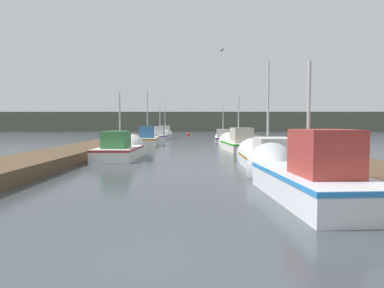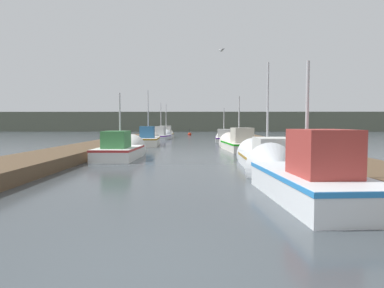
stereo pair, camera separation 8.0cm
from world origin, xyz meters
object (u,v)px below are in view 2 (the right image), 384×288
object	(u,v)px
fishing_boat_2	(122,150)
fishing_boat_5	(224,138)
mooring_piling_1	(300,157)
fishing_boat_6	(162,136)
fishing_boat_7	(166,134)
mooring_piling_2	(236,134)
seagull_lead	(221,50)
mooring_piling_0	(308,161)
fishing_boat_3	(237,143)
fishing_boat_1	(265,158)
channel_buoy	(190,134)
fishing_boat_0	(300,175)
fishing_boat_4	(149,140)

from	to	relation	value
fishing_boat_2	fishing_boat_5	size ratio (longest dim) A/B	0.93
mooring_piling_1	fishing_boat_6	bearing A→B (deg)	107.62
fishing_boat_5	fishing_boat_7	world-z (taller)	fishing_boat_7
mooring_piling_2	seagull_lead	size ratio (longest dim) A/B	2.37
mooring_piling_0	seagull_lead	size ratio (longest dim) A/B	1.97
fishing_boat_3	seagull_lead	bearing A→B (deg)	-115.96
fishing_boat_6	mooring_piling_1	distance (m)	25.53
fishing_boat_1	fishing_boat_5	distance (m)	18.90
fishing_boat_2	fishing_boat_7	distance (m)	24.68
channel_buoy	mooring_piling_0	bearing A→B (deg)	-82.85
mooring_piling_0	mooring_piling_2	distance (m)	22.19
fishing_boat_0	seagull_lead	world-z (taller)	seagull_lead
fishing_boat_5	mooring_piling_0	xyz separation A→B (m)	(1.08, -21.41, 0.17)
fishing_boat_1	mooring_piling_1	size ratio (longest dim) A/B	6.54
fishing_boat_7	mooring_piling_0	bearing A→B (deg)	-76.98
mooring_piling_2	fishing_boat_2	bearing A→B (deg)	-115.05
channel_buoy	seagull_lead	distance (m)	30.10
fishing_boat_1	fishing_boat_6	distance (m)	24.42
fishing_boat_3	mooring_piling_1	bearing A→B (deg)	-88.58
fishing_boat_6	fishing_boat_7	bearing A→B (deg)	93.48
fishing_boat_0	fishing_boat_7	xyz separation A→B (m)	(-6.34, 33.38, -0.03)
fishing_boat_3	mooring_piling_2	size ratio (longest dim) A/B	4.49
mooring_piling_0	fishing_boat_6	bearing A→B (deg)	106.04
fishing_boat_1	seagull_lead	distance (m)	7.75
fishing_boat_5	seagull_lead	xyz separation A→B (m)	(-1.22, -13.48, 5.37)
fishing_boat_0	mooring_piling_0	distance (m)	2.87
fishing_boat_7	channel_buoy	xyz separation A→B (m)	(2.72, 6.69, -0.30)
mooring_piling_0	mooring_piling_1	xyz separation A→B (m)	(0.24, 1.71, -0.05)
fishing_boat_0	fishing_boat_1	xyz separation A→B (m)	(0.15, 5.18, -0.11)
fishing_boat_4	seagull_lead	bearing A→B (deg)	-60.43
fishing_boat_0	fishing_boat_6	xyz separation A→B (m)	(-6.42, 28.70, -0.10)
fishing_boat_6	fishing_boat_1	bearing A→B (deg)	-69.99
fishing_boat_3	mooring_piling_2	xyz separation A→B (m)	(1.09, 10.63, 0.23)
fishing_boat_4	fishing_boat_5	bearing A→B (deg)	37.13
channel_buoy	seagull_lead	xyz separation A→B (m)	(2.38, -29.47, 5.60)
fishing_boat_0	mooring_piling_2	bearing A→B (deg)	82.88
mooring_piling_1	seagull_lead	size ratio (longest dim) A/B	1.78
fishing_boat_7	channel_buoy	bearing A→B (deg)	67.37
fishing_boat_5	mooring_piling_1	xyz separation A→B (m)	(1.33, -19.70, 0.12)
mooring_piling_0	fishing_boat_2	bearing A→B (deg)	140.89
seagull_lead	fishing_boat_1	bearing A→B (deg)	168.42
channel_buoy	fishing_boat_1	bearing A→B (deg)	-83.83
fishing_boat_6	fishing_boat_4	bearing A→B (deg)	-85.58
fishing_boat_1	channel_buoy	bearing A→B (deg)	96.50
fishing_boat_3	fishing_boat_0	bearing A→B (deg)	-95.97
fishing_boat_5	fishing_boat_4	bearing A→B (deg)	-137.12
fishing_boat_2	mooring_piling_1	size ratio (longest dim) A/B	4.78
channel_buoy	mooring_piling_2	bearing A→B (deg)	-72.40
fishing_boat_2	mooring_piling_2	xyz separation A→B (m)	(7.55, 16.16, 0.23)
fishing_boat_1	fishing_boat_7	size ratio (longest dim) A/B	1.34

